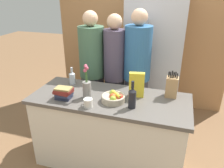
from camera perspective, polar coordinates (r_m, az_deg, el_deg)
name	(u,v)px	position (r m, az deg, el deg)	size (l,w,h in m)	color
ground_plane	(110,159)	(2.91, -0.56, -19.03)	(14.00, 14.00, 0.00)	brown
kitchen_island	(110,130)	(2.63, -0.60, -11.97)	(1.74, 0.72, 0.88)	silver
back_wall_wood	(140,31)	(3.87, 7.43, 13.54)	(2.94, 0.12, 2.60)	#AD7A4C
refrigerator	(154,57)	(3.56, 10.79, 6.82)	(0.86, 0.62, 1.93)	#B7B7BC
fruit_bowl	(113,98)	(2.29, 0.39, -3.56)	(0.25, 0.25, 0.10)	tan
knife_block	(172,87)	(2.45, 15.32, -0.72)	(0.12, 0.11, 0.30)	tan
flower_vase	(87,87)	(2.35, -6.60, -0.85)	(0.09, 0.09, 0.38)	gray
cereal_box	(137,85)	(2.38, 6.44, -0.22)	(0.17, 0.09, 0.28)	yellow
coffee_mug	(88,103)	(2.21, -6.29, -4.91)	(0.11, 0.10, 0.09)	silver
book_stack	(64,93)	(2.40, -12.51, -2.26)	(0.20, 0.16, 0.13)	#2D334C
bottle_oil	(72,78)	(2.74, -10.37, 1.68)	(0.07, 0.07, 0.22)	#B2BCC1
bottle_vinegar	(132,97)	(2.16, 5.29, -3.53)	(0.08, 0.08, 0.29)	black
person_at_sink	(92,66)	(3.09, -5.22, 4.60)	(0.35, 0.35, 1.72)	#383842
person_in_blue	(114,69)	(3.00, 0.63, 4.03)	(0.29, 0.29, 1.69)	#383842
person_in_red_tee	(137,69)	(2.94, 6.56, 4.01)	(0.35, 0.35, 1.76)	#383842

